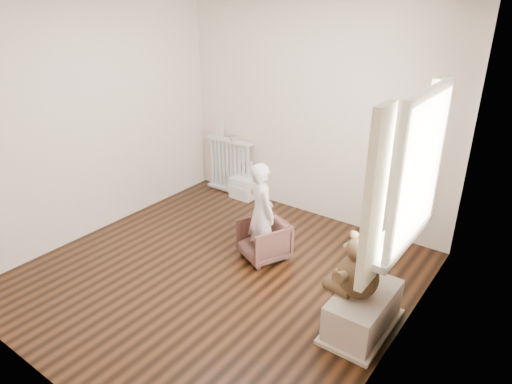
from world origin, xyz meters
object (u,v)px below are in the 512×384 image
Objects in this scene: toy_vanity at (244,179)px; child at (261,212)px; teddy_bear at (359,262)px; toy_bench at (363,309)px; plush_cat at (416,204)px; radiator at (230,166)px; armchair at (264,240)px.

toy_vanity is 0.50× the size of child.
toy_vanity is 0.97× the size of teddy_bear.
toy_bench is (1.34, -0.38, -0.36)m from child.
radiator is at bearing 156.68° from plush_cat.
toy_bench is at bearing 47.05° from teddy_bear.
armchair is at bearing -39.12° from radiator.
armchair is 0.43× the size of child.
child reaches higher than toy_vanity.
plush_cat is (0.14, 0.58, 0.80)m from toy_bench.
radiator is at bearing -15.67° from child.
radiator reaches higher than armchair.
toy_vanity reaches higher than toy_bench.
armchair is 0.61× the size of toy_bench.
toy_bench is at bearing -29.80° from radiator.
child is at bearing -65.33° from armchair.
radiator is 1.84m from child.
radiator is at bearing 165.55° from armchair.
toy_bench is 3.27× the size of plush_cat.
teddy_bear reaches higher than radiator.
armchair is at bearing -178.49° from plush_cat.
armchair is (1.13, -1.11, -0.06)m from toy_vanity.
toy_bench is at bearing -171.19° from child.
armchair is at bearing -44.42° from toy_vanity.
teddy_bear is at bearing -137.61° from toy_bench.
radiator is at bearing 150.20° from toy_bench.
toy_vanity reaches higher than armchair.
child reaches higher than teddy_bear.
toy_vanity is at bearing -6.38° from radiator.
radiator is 1.41× the size of teddy_bear.
armchair is 2.01× the size of plush_cat.
plush_cat is at bearing 30.66° from armchair.
child is at bearing -45.69° from toy_vanity.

